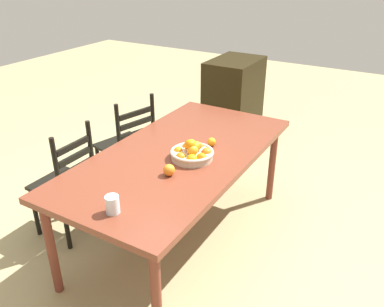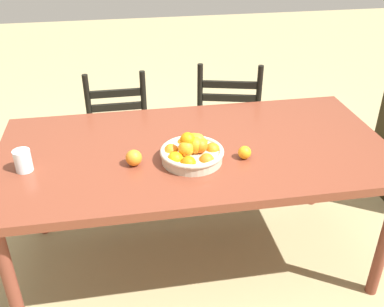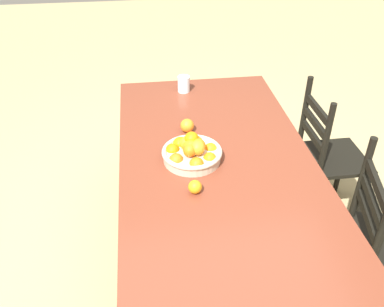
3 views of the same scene
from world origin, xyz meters
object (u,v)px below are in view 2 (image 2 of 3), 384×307
at_px(fruit_bowl, 192,152).
at_px(drinking_glass, 23,161).
at_px(orange_loose_0, 134,158).
at_px(chair_by_cabinet, 228,125).
at_px(dining_table, 195,158).
at_px(orange_loose_1, 245,152).
at_px(chair_near_window, 119,135).

bearing_deg(fruit_bowl, drinking_glass, 176.33).
height_order(fruit_bowl, orange_loose_0, fruit_bowl).
distance_m(fruit_bowl, drinking_glass, 0.78).
xyz_separation_m(chair_by_cabinet, drinking_glass, (-1.19, -0.88, 0.35)).
distance_m(dining_table, drinking_glass, 0.83).
relative_size(dining_table, orange_loose_0, 25.53).
xyz_separation_m(dining_table, drinking_glass, (-0.82, -0.08, 0.12)).
height_order(fruit_bowl, orange_loose_1, fruit_bowl).
height_order(chair_near_window, orange_loose_1, chair_near_window).
bearing_deg(orange_loose_0, drinking_glass, 175.58).
height_order(dining_table, chair_by_cabinet, chair_by_cabinet).
bearing_deg(chair_near_window, orange_loose_1, 122.16).
relative_size(fruit_bowl, orange_loose_0, 3.96).
height_order(dining_table, chair_near_window, chair_near_window).
height_order(fruit_bowl, drinking_glass, fruit_bowl).
bearing_deg(chair_near_window, fruit_bowl, 110.16).
bearing_deg(dining_table, chair_near_window, 115.66).
height_order(dining_table, fruit_bowl, fruit_bowl).
xyz_separation_m(orange_loose_0, drinking_glass, (-0.50, 0.04, 0.01)).
relative_size(orange_loose_0, orange_loose_1, 1.21).
bearing_deg(chair_by_cabinet, fruit_bowl, 80.01).
height_order(orange_loose_0, orange_loose_1, orange_loose_0).
distance_m(dining_table, orange_loose_0, 0.35).
bearing_deg(fruit_bowl, orange_loose_1, -4.11).
distance_m(orange_loose_1, drinking_glass, 1.04).
distance_m(dining_table, fruit_bowl, 0.18).
relative_size(orange_loose_1, drinking_glass, 0.61).
height_order(chair_near_window, chair_by_cabinet, chair_by_cabinet).
bearing_deg(orange_loose_1, drinking_glass, 176.22).
relative_size(chair_by_cabinet, drinking_glass, 9.09).
bearing_deg(dining_table, fruit_bowl, -106.32).
bearing_deg(orange_loose_0, chair_by_cabinet, 52.94).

